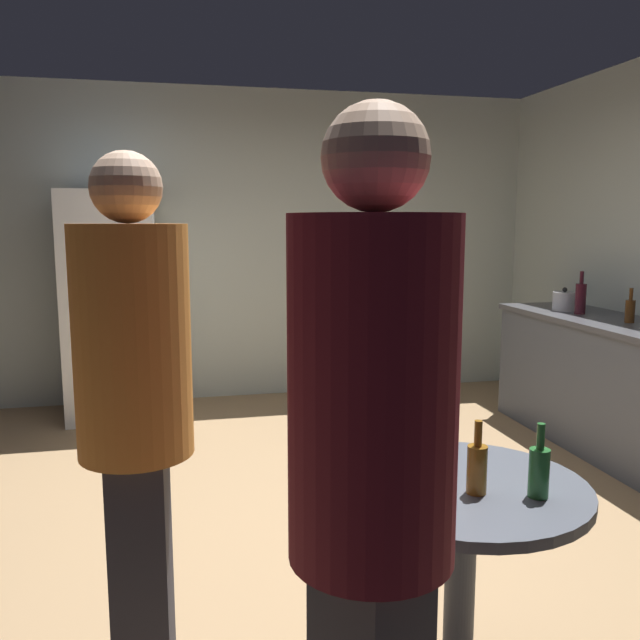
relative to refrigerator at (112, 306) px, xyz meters
name	(u,v)px	position (x,y,z in m)	size (l,w,h in m)	color
ground_plane	(303,528)	(1.12, -2.20, -0.95)	(5.20, 5.20, 0.10)	#9E7C56
wall_back	(245,246)	(1.12, 0.43, 0.45)	(5.32, 0.06, 2.70)	beige
refrigerator	(112,306)	(0.00, 0.00, 0.00)	(0.70, 0.68, 1.80)	white
kitchen_counter	(606,383)	(3.40, -1.52, -0.45)	(0.64, 1.95, 0.90)	#4C515B
kettle	(565,301)	(3.35, -1.05, 0.07)	(0.24, 0.17, 0.18)	#B2B2B7
wine_bottle_on_counter	(581,298)	(3.35, -1.24, 0.12)	(0.08, 0.08, 0.31)	#3F141E
beer_bottle_on_counter	(630,310)	(3.43, -1.68, 0.08)	(0.06, 0.06, 0.23)	#593314
foreground_table	(462,514)	(1.37, -3.58, -0.27)	(0.80, 0.80, 0.73)	#4C515B
beer_bottle_amber	(477,467)	(1.38, -3.66, -0.08)	(0.06, 0.06, 0.23)	#8C5919
beer_bottle_brown	(417,489)	(1.14, -3.77, -0.08)	(0.06, 0.06, 0.23)	#593314
beer_bottle_green	(539,470)	(1.55, -3.73, -0.08)	(0.06, 0.06, 0.23)	#26662D
beer_bottle_clear	(430,449)	(1.30, -3.48, -0.08)	(0.06, 0.06, 0.23)	silver
plastic_cup_red	(405,470)	(1.18, -3.56, -0.11)	(0.08, 0.08, 0.11)	red
person_in_orange_shirt	(135,400)	(0.37, -3.45, 0.13)	(0.36, 0.36, 1.76)	#2D2D38
person_in_maroon_shirt	(372,476)	(0.87, -4.21, 0.15)	(0.45, 0.45, 1.79)	#2D2D38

